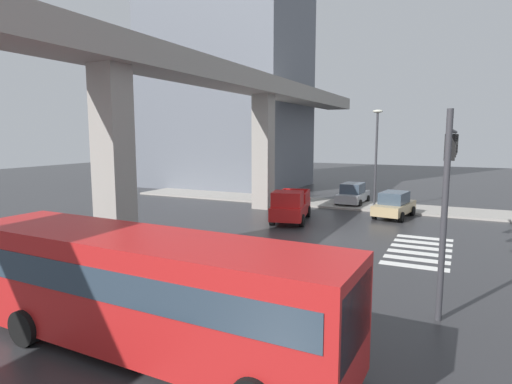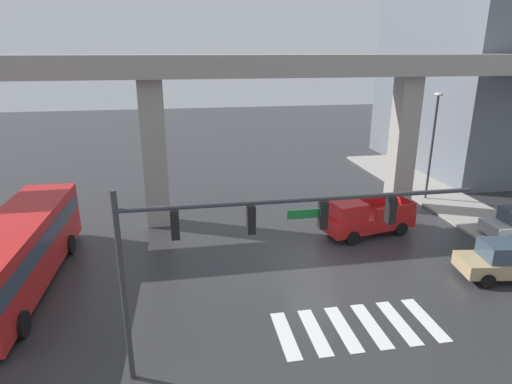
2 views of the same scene
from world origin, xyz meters
name	(u,v)px [view 2 (image 2 of 2)]	position (x,y,z in m)	size (l,w,h in m)	color
ground_plane	(315,263)	(0.00, 0.00, 0.00)	(120.00, 120.00, 0.00)	#2D2D30
crosswalk_stripes	(357,327)	(0.00, -5.19, 0.01)	(6.05, 2.80, 0.01)	silver
elevated_overpass	(286,78)	(0.00, 6.53, 8.30)	(56.74, 2.57, 9.56)	#9E9991
sidewalk_east	(497,229)	(11.45, 2.00, 0.07)	(4.00, 36.00, 0.15)	#9E9991
pickup_truck	(363,218)	(3.63, 2.83, 0.99)	(5.39, 2.94, 2.08)	red
city_bus	(17,250)	(-13.20, 0.24, 1.72)	(3.02, 10.87, 2.99)	red
sedan_tan	(508,260)	(8.06, -2.85, 0.85)	(4.51, 2.44, 1.72)	tan
traffic_signal_mast	(246,233)	(-4.34, -6.40, 4.66)	(10.89, 0.32, 6.20)	#38383D
street_lamp_mid_block	(433,134)	(10.25, 7.58, 4.56)	(0.44, 0.70, 7.24)	#38383D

